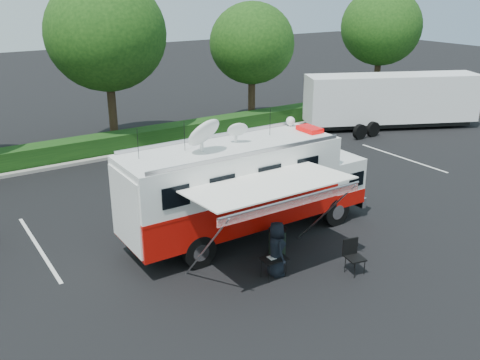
% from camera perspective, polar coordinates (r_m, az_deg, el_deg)
% --- Properties ---
extents(ground_plane, '(120.00, 120.00, 0.00)m').
position_cam_1_polar(ground_plane, '(19.10, 0.82, -5.79)').
color(ground_plane, black).
rests_on(ground_plane, ground).
extents(back_border, '(60.00, 6.14, 8.87)m').
position_cam_1_polar(back_border, '(29.36, -11.73, 13.29)').
color(back_border, '#9E998E').
rests_on(back_border, ground_plane).
extents(stall_lines, '(24.12, 5.50, 0.01)m').
position_cam_1_polar(stall_lines, '(21.21, -4.83, -3.09)').
color(stall_lines, silver).
rests_on(stall_lines, ground_plane).
extents(command_truck, '(9.01, 2.48, 4.33)m').
position_cam_1_polar(command_truck, '(18.32, 0.65, -0.64)').
color(command_truck, black).
rests_on(command_truck, ground_plane).
extents(awning, '(4.92, 2.55, 2.97)m').
position_cam_1_polar(awning, '(15.58, 3.44, -0.88)').
color(awning, white).
rests_on(awning, ground_plane).
extents(person, '(0.76, 0.97, 1.75)m').
position_cam_1_polar(person, '(16.68, 3.83, -10.00)').
color(person, black).
rests_on(person, ground_plane).
extents(folding_table, '(0.79, 0.58, 0.66)m').
position_cam_1_polar(folding_table, '(16.23, 3.63, -8.45)').
color(folding_table, black).
rests_on(folding_table, ground_plane).
extents(folding_chair, '(0.61, 0.64, 1.09)m').
position_cam_1_polar(folding_chair, '(16.84, 11.93, -7.60)').
color(folding_chair, black).
rests_on(folding_chair, ground_plane).
extents(trash_bin, '(0.61, 0.61, 0.91)m').
position_cam_1_polar(trash_bin, '(17.60, 4.00, -6.58)').
color(trash_bin, black).
rests_on(trash_bin, ground_plane).
extents(semi_trailer, '(10.38, 6.39, 3.22)m').
position_cam_1_polar(semi_trailer, '(34.01, 15.85, 8.22)').
color(semi_trailer, white).
rests_on(semi_trailer, ground_plane).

